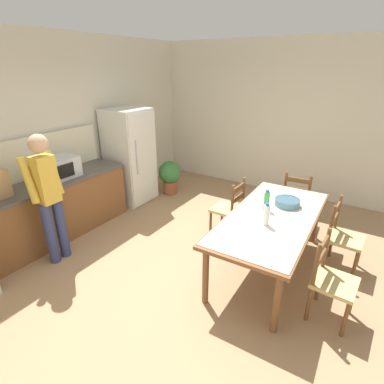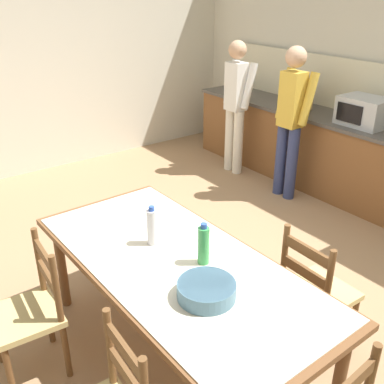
{
  "view_description": "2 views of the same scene",
  "coord_description": "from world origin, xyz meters",
  "px_view_note": "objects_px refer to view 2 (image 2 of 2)",
  "views": [
    {
      "loc": [
        -2.65,
        -1.64,
        2.42
      ],
      "look_at": [
        -0.03,
        0.01,
        1.1
      ],
      "focal_mm": 28.0,
      "sensor_mm": 36.0,
      "label": 1
    },
    {
      "loc": [
        2.47,
        -2.04,
        2.3
      ],
      "look_at": [
        0.11,
        -0.29,
        0.91
      ],
      "focal_mm": 42.0,
      "sensor_mm": 36.0,
      "label": 2
    }
  ],
  "objects_px": {
    "bottle_near_centre": "(152,227)",
    "chair_side_near_left": "(31,312)",
    "paper_bag": "(302,94)",
    "bottle_off_centre": "(204,245)",
    "dining_table": "(177,271)",
    "person_at_sink": "(236,101)",
    "person_at_counter": "(291,116)",
    "microwave": "(364,111)",
    "serving_bowl": "(207,289)",
    "chair_side_far_right": "(315,292)"
  },
  "relations": [
    {
      "from": "bottle_off_centre",
      "to": "serving_bowl",
      "type": "xyz_separation_m",
      "value": [
        0.27,
        -0.19,
        -0.07
      ]
    },
    {
      "from": "bottle_off_centre",
      "to": "microwave",
      "type": "bearing_deg",
      "value": 106.94
    },
    {
      "from": "microwave",
      "to": "serving_bowl",
      "type": "bearing_deg",
      "value": -69.47
    },
    {
      "from": "dining_table",
      "to": "serving_bowl",
      "type": "xyz_separation_m",
      "value": [
        0.37,
        -0.07,
        0.12
      ]
    },
    {
      "from": "person_at_sink",
      "to": "person_at_counter",
      "type": "height_order",
      "value": "person_at_counter"
    },
    {
      "from": "microwave",
      "to": "chair_side_far_right",
      "type": "distance_m",
      "value": 2.56
    },
    {
      "from": "paper_bag",
      "to": "person_at_counter",
      "type": "relative_size",
      "value": 0.21
    },
    {
      "from": "bottle_near_centre",
      "to": "chair_side_near_left",
      "type": "xyz_separation_m",
      "value": [
        -0.19,
        -0.78,
        -0.43
      ]
    },
    {
      "from": "paper_bag",
      "to": "person_at_sink",
      "type": "distance_m",
      "value": 0.8
    },
    {
      "from": "bottle_near_centre",
      "to": "person_at_sink",
      "type": "relative_size",
      "value": 0.16
    },
    {
      "from": "bottle_near_centre",
      "to": "person_at_counter",
      "type": "xyz_separation_m",
      "value": [
        -1.04,
        2.44,
        0.08
      ]
    },
    {
      "from": "microwave",
      "to": "chair_side_near_left",
      "type": "height_order",
      "value": "microwave"
    },
    {
      "from": "chair_side_near_left",
      "to": "person_at_counter",
      "type": "height_order",
      "value": "person_at_counter"
    },
    {
      "from": "bottle_off_centre",
      "to": "person_at_counter",
      "type": "xyz_separation_m",
      "value": [
        -1.41,
        2.32,
        0.08
      ]
    },
    {
      "from": "serving_bowl",
      "to": "person_at_counter",
      "type": "relative_size",
      "value": 0.19
    },
    {
      "from": "chair_side_near_left",
      "to": "person_at_sink",
      "type": "relative_size",
      "value": 0.55
    },
    {
      "from": "bottle_off_centre",
      "to": "chair_side_far_right",
      "type": "xyz_separation_m",
      "value": [
        0.36,
        0.66,
        -0.43
      ]
    },
    {
      "from": "serving_bowl",
      "to": "chair_side_far_right",
      "type": "height_order",
      "value": "chair_side_far_right"
    },
    {
      "from": "microwave",
      "to": "person_at_counter",
      "type": "relative_size",
      "value": 0.29
    },
    {
      "from": "serving_bowl",
      "to": "microwave",
      "type": "bearing_deg",
      "value": 110.53
    },
    {
      "from": "chair_side_near_left",
      "to": "bottle_near_centre",
      "type": "bearing_deg",
      "value": 79.93
    },
    {
      "from": "person_at_sink",
      "to": "bottle_off_centre",
      "type": "bearing_deg",
      "value": -135.01
    },
    {
      "from": "paper_bag",
      "to": "chair_side_near_left",
      "type": "height_order",
      "value": "paper_bag"
    },
    {
      "from": "microwave",
      "to": "dining_table",
      "type": "relative_size",
      "value": 0.23
    },
    {
      "from": "paper_bag",
      "to": "chair_side_near_left",
      "type": "bearing_deg",
      "value": -72.8
    },
    {
      "from": "bottle_near_centre",
      "to": "chair_side_near_left",
      "type": "height_order",
      "value": "bottle_near_centre"
    },
    {
      "from": "bottle_off_centre",
      "to": "dining_table",
      "type": "bearing_deg",
      "value": -130.21
    },
    {
      "from": "person_at_sink",
      "to": "person_at_counter",
      "type": "relative_size",
      "value": 0.98
    },
    {
      "from": "dining_table",
      "to": "bottle_off_centre",
      "type": "bearing_deg",
      "value": 49.79
    },
    {
      "from": "dining_table",
      "to": "person_at_sink",
      "type": "distance_m",
      "value": 3.33
    },
    {
      "from": "serving_bowl",
      "to": "dining_table",
      "type": "bearing_deg",
      "value": 170.02
    },
    {
      "from": "microwave",
      "to": "person_at_counter",
      "type": "xyz_separation_m",
      "value": [
        -0.55,
        -0.52,
        -0.09
      ]
    },
    {
      "from": "dining_table",
      "to": "microwave",
      "type": "bearing_deg",
      "value": 104.4
    },
    {
      "from": "chair_side_far_right",
      "to": "person_at_sink",
      "type": "distance_m",
      "value": 3.21
    },
    {
      "from": "dining_table",
      "to": "chair_side_far_right",
      "type": "relative_size",
      "value": 2.35
    },
    {
      "from": "paper_bag",
      "to": "microwave",
      "type": "bearing_deg",
      "value": 0.51
    },
    {
      "from": "dining_table",
      "to": "serving_bowl",
      "type": "bearing_deg",
      "value": -9.98
    },
    {
      "from": "dining_table",
      "to": "serving_bowl",
      "type": "distance_m",
      "value": 0.4
    },
    {
      "from": "paper_bag",
      "to": "bottle_near_centre",
      "type": "bearing_deg",
      "value": -65.44
    },
    {
      "from": "bottle_off_centre",
      "to": "chair_side_far_right",
      "type": "bearing_deg",
      "value": 61.63
    },
    {
      "from": "dining_table",
      "to": "bottle_off_centre",
      "type": "distance_m",
      "value": 0.25
    },
    {
      "from": "dining_table",
      "to": "person_at_counter",
      "type": "xyz_separation_m",
      "value": [
        -1.31,
        2.44,
        0.27
      ]
    },
    {
      "from": "person_at_sink",
      "to": "chair_side_near_left",
      "type": "bearing_deg",
      "value": -151.35
    },
    {
      "from": "bottle_near_centre",
      "to": "person_at_sink",
      "type": "bearing_deg",
      "value": 128.59
    },
    {
      "from": "chair_side_near_left",
      "to": "person_at_counter",
      "type": "bearing_deg",
      "value": 108.67
    },
    {
      "from": "dining_table",
      "to": "bottle_near_centre",
      "type": "relative_size",
      "value": 7.92
    },
    {
      "from": "person_at_sink",
      "to": "person_at_counter",
      "type": "bearing_deg",
      "value": -91.23
    },
    {
      "from": "bottle_off_centre",
      "to": "chair_side_near_left",
      "type": "relative_size",
      "value": 0.3
    },
    {
      "from": "bottle_near_centre",
      "to": "person_at_sink",
      "type": "xyz_separation_m",
      "value": [
        -1.97,
        2.46,
        0.06
      ]
    },
    {
      "from": "microwave",
      "to": "chair_side_far_right",
      "type": "xyz_separation_m",
      "value": [
        1.22,
        -2.17,
        -0.6
      ]
    }
  ]
}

